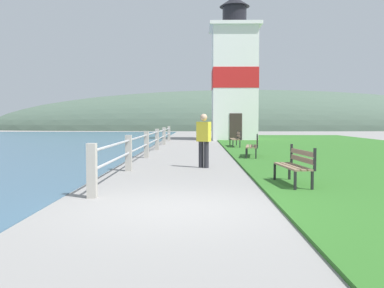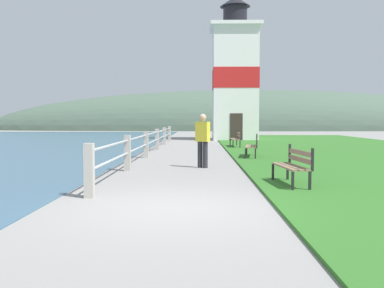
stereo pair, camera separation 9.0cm
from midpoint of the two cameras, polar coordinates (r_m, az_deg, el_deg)
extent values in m
plane|color=gray|center=(7.48, -2.57, -8.60)|extent=(160.00, 160.00, 0.00)
cube|color=#2D6623|center=(22.23, 20.15, -0.83)|extent=(12.00, 40.85, 0.06)
cube|color=#A8A399|center=(8.64, -13.49, -3.47)|extent=(0.18, 0.18, 1.08)
cube|color=#A8A399|center=(12.96, -8.65, -1.20)|extent=(0.18, 0.18, 1.08)
cube|color=#A8A399|center=(17.33, -6.24, -0.06)|extent=(0.18, 0.18, 1.08)
cube|color=#A8A399|center=(21.73, -4.81, 0.61)|extent=(0.18, 0.18, 1.08)
cube|color=#A8A399|center=(26.14, -3.85, 1.06)|extent=(0.18, 0.18, 1.08)
cube|color=#A8A399|center=(30.55, -3.18, 1.38)|extent=(0.18, 0.18, 1.08)
cylinder|color=#B2B2B7|center=(19.51, -5.45, 1.42)|extent=(0.06, 22.15, 0.06)
cylinder|color=#B2B2B7|center=(19.53, -5.44, 0.31)|extent=(0.06, 22.15, 0.06)
cube|color=#846B51|center=(9.99, 12.16, -2.95)|extent=(0.27, 1.60, 0.04)
cube|color=#846B51|center=(10.04, 12.96, -2.93)|extent=(0.27, 1.60, 0.04)
cube|color=#846B51|center=(10.08, 13.75, -2.91)|extent=(0.27, 1.60, 0.04)
cube|color=#846B51|center=(10.08, 14.25, -1.11)|extent=(0.21, 1.60, 0.11)
cube|color=#846B51|center=(10.10, 14.23, -2.00)|extent=(0.21, 1.60, 0.11)
cube|color=black|center=(9.28, 13.31, -4.96)|extent=(0.05, 0.05, 0.45)
cube|color=black|center=(10.75, 10.74, -3.81)|extent=(0.05, 0.05, 0.45)
cube|color=black|center=(9.40, 15.46, -4.89)|extent=(0.05, 0.05, 0.45)
cube|color=black|center=(10.86, 12.62, -3.77)|extent=(0.05, 0.05, 0.45)
cube|color=black|center=(9.36, 15.79, -2.03)|extent=(0.05, 0.05, 0.49)
cube|color=black|center=(10.82, 12.90, -1.29)|extent=(0.05, 0.05, 0.49)
cube|color=#846B51|center=(17.29, 7.27, -0.31)|extent=(0.37, 1.91, 0.04)
cube|color=#846B51|center=(17.29, 7.76, -0.31)|extent=(0.37, 1.91, 0.04)
cube|color=#846B51|center=(17.29, 8.25, -0.32)|extent=(0.37, 1.91, 0.04)
cube|color=#846B51|center=(17.27, 8.54, 0.73)|extent=(0.31, 1.90, 0.11)
cube|color=#846B51|center=(17.28, 8.54, 0.21)|extent=(0.31, 1.90, 0.11)
cube|color=black|center=(16.38, 7.07, -1.36)|extent=(0.06, 0.06, 0.45)
cube|color=black|center=(18.23, 7.21, -0.90)|extent=(0.06, 0.06, 0.45)
cube|color=black|center=(16.38, 8.36, -1.37)|extent=(0.06, 0.06, 0.45)
cube|color=black|center=(18.23, 8.37, -0.90)|extent=(0.06, 0.06, 0.45)
cube|color=black|center=(16.35, 8.55, 0.27)|extent=(0.06, 0.06, 0.49)
cube|color=black|center=(18.20, 8.54, 0.57)|extent=(0.06, 0.06, 0.49)
cube|color=#846B51|center=(23.70, 5.26, 0.66)|extent=(0.13, 1.92, 0.04)
cube|color=#846B51|center=(23.72, 5.61, 0.66)|extent=(0.13, 1.92, 0.04)
cube|color=#846B51|center=(23.73, 5.97, 0.66)|extent=(0.13, 1.92, 0.04)
cube|color=#846B51|center=(23.73, 6.18, 1.43)|extent=(0.07, 1.92, 0.11)
cube|color=#846B51|center=(23.73, 6.18, 1.05)|extent=(0.07, 1.92, 0.11)
cube|color=black|center=(22.79, 5.37, -0.06)|extent=(0.05, 0.05, 0.45)
cube|color=black|center=(24.64, 4.98, 0.19)|extent=(0.05, 0.05, 0.45)
cube|color=black|center=(22.82, 6.29, -0.06)|extent=(0.05, 0.05, 0.45)
cube|color=black|center=(24.67, 5.84, 0.19)|extent=(0.05, 0.05, 0.45)
cube|color=black|center=(22.81, 6.42, 1.12)|extent=(0.05, 0.05, 0.49)
cube|color=black|center=(24.66, 5.95, 1.28)|extent=(0.05, 0.05, 0.49)
cube|color=white|center=(32.87, 5.56, 7.85)|extent=(3.28, 3.28, 8.36)
cube|color=red|center=(32.90, 5.56, 8.58)|extent=(3.32, 3.32, 1.50)
cube|color=white|center=(33.49, 5.60, 15.21)|extent=(3.78, 3.78, 0.25)
cylinder|color=black|center=(33.67, 5.61, 16.59)|extent=(1.81, 1.81, 1.40)
cone|color=black|center=(33.94, 5.62, 18.37)|extent=(2.26, 2.26, 0.77)
cube|color=#332823|center=(31.11, 5.78, 2.25)|extent=(0.90, 0.06, 2.00)
cylinder|color=#28282D|center=(13.72, 1.03, -1.41)|extent=(0.16, 0.16, 0.84)
cylinder|color=#28282D|center=(13.63, 1.74, -1.44)|extent=(0.16, 0.16, 0.84)
cube|color=yellow|center=(13.64, 1.39, 1.66)|extent=(0.48, 0.40, 0.63)
sphere|color=tan|center=(13.63, 1.39, 3.56)|extent=(0.23, 0.23, 0.23)
ellipsoid|color=#475B4C|center=(65.00, 7.51, 1.88)|extent=(80.00, 16.00, 12.00)
camera|label=1|loc=(0.04, -90.12, -0.01)|focal=40.00mm
camera|label=2|loc=(0.04, 89.88, 0.01)|focal=40.00mm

